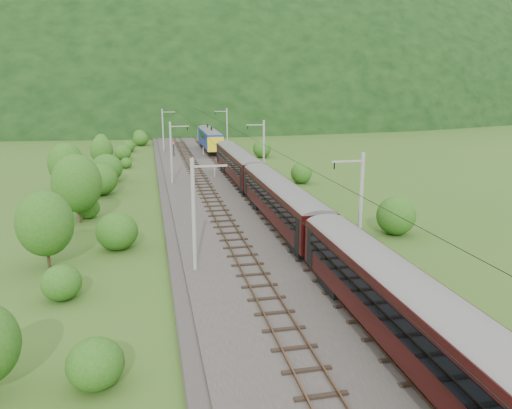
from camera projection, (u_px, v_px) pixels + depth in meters
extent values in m
plane|color=#32581B|center=(279.00, 267.00, 36.85)|extent=(600.00, 600.00, 0.00)
cube|color=#38332D|center=(252.00, 227.00, 46.31)|extent=(14.00, 220.00, 0.30)
cube|color=brown|center=(219.00, 226.00, 45.59)|extent=(0.08, 220.00, 0.15)
cube|color=brown|center=(234.00, 225.00, 45.88)|extent=(0.08, 220.00, 0.15)
cube|color=black|center=(226.00, 227.00, 45.77)|extent=(2.40, 220.00, 0.12)
cube|color=brown|center=(270.00, 223.00, 46.57)|extent=(0.08, 220.00, 0.15)
cube|color=brown|center=(284.00, 222.00, 46.86)|extent=(0.08, 220.00, 0.15)
cube|color=black|center=(277.00, 224.00, 46.75)|extent=(2.40, 220.00, 0.12)
cylinder|color=gray|center=(194.00, 215.00, 34.55)|extent=(0.28, 0.28, 8.00)
cube|color=gray|center=(210.00, 166.00, 33.99)|extent=(2.40, 0.12, 0.12)
cylinder|color=black|center=(224.00, 170.00, 34.26)|extent=(0.10, 0.10, 0.50)
cylinder|color=gray|center=(171.00, 153.00, 64.93)|extent=(0.28, 0.28, 8.00)
cube|color=gray|center=(179.00, 126.00, 64.36)|extent=(2.40, 0.12, 0.12)
cylinder|color=black|center=(187.00, 128.00, 64.63)|extent=(0.10, 0.10, 0.50)
cylinder|color=gray|center=(163.00, 130.00, 95.30)|extent=(0.28, 0.28, 8.00)
cube|color=gray|center=(169.00, 112.00, 94.73)|extent=(2.40, 0.12, 0.12)
cylinder|color=black|center=(174.00, 114.00, 95.01)|extent=(0.10, 0.10, 0.50)
cylinder|color=gray|center=(159.00, 118.00, 125.67)|extent=(0.28, 0.28, 8.00)
cube|color=gray|center=(163.00, 105.00, 125.10)|extent=(2.40, 0.12, 0.12)
cylinder|color=black|center=(167.00, 106.00, 125.38)|extent=(0.10, 0.10, 0.50)
cylinder|color=gray|center=(156.00, 111.00, 156.04)|extent=(0.28, 0.28, 8.00)
cube|color=gray|center=(160.00, 100.00, 155.47)|extent=(2.40, 0.12, 0.12)
cylinder|color=black|center=(163.00, 101.00, 155.75)|extent=(0.10, 0.10, 0.50)
cylinder|color=gray|center=(361.00, 206.00, 37.09)|extent=(0.28, 0.28, 8.00)
cube|color=gray|center=(348.00, 161.00, 36.03)|extent=(2.40, 0.12, 0.12)
cylinder|color=black|center=(334.00, 166.00, 35.90)|extent=(0.10, 0.10, 0.50)
cylinder|color=gray|center=(264.00, 150.00, 67.46)|extent=(0.28, 0.28, 8.00)
cube|color=gray|center=(255.00, 125.00, 66.40)|extent=(2.40, 0.12, 0.12)
cylinder|color=black|center=(248.00, 127.00, 66.27)|extent=(0.10, 0.10, 0.50)
cylinder|color=gray|center=(227.00, 129.00, 97.83)|extent=(0.28, 0.28, 8.00)
cube|color=gray|center=(221.00, 111.00, 96.78)|extent=(2.40, 0.12, 0.12)
cylinder|color=black|center=(216.00, 113.00, 96.64)|extent=(0.10, 0.10, 0.50)
cylinder|color=gray|center=(208.00, 118.00, 128.21)|extent=(0.28, 0.28, 8.00)
cube|color=gray|center=(203.00, 104.00, 127.15)|extent=(2.40, 0.12, 0.12)
cylinder|color=black|center=(199.00, 106.00, 127.01)|extent=(0.10, 0.10, 0.50)
cylinder|color=gray|center=(196.00, 111.00, 158.58)|extent=(0.28, 0.28, 8.00)
cube|color=gray|center=(192.00, 100.00, 157.52)|extent=(2.40, 0.12, 0.12)
cylinder|color=black|center=(189.00, 101.00, 157.39)|extent=(0.10, 0.10, 0.50)
cylinder|color=black|center=(225.00, 154.00, 44.15)|extent=(0.03, 198.00, 0.03)
cylinder|color=black|center=(278.00, 152.00, 45.13)|extent=(0.03, 198.00, 0.03)
ellipsoid|color=black|center=(163.00, 106.00, 283.62)|extent=(504.00, 360.00, 244.00)
cube|color=black|center=(400.00, 305.00, 23.94)|extent=(2.78, 21.12, 2.88)
cylinder|color=slate|center=(402.00, 280.00, 23.63)|extent=(2.78, 21.01, 2.78)
cube|color=black|center=(373.00, 301.00, 23.57)|extent=(0.05, 18.59, 1.10)
cube|color=black|center=(427.00, 296.00, 24.14)|extent=(0.05, 18.59, 1.10)
cube|color=black|center=(341.00, 282.00, 31.40)|extent=(2.11, 3.07, 0.86)
cube|color=black|center=(281.00, 201.00, 44.84)|extent=(2.78, 21.12, 2.88)
cylinder|color=slate|center=(281.00, 187.00, 44.53)|extent=(2.78, 21.01, 2.78)
cube|color=black|center=(266.00, 198.00, 44.47)|extent=(0.05, 18.59, 1.10)
cube|color=black|center=(296.00, 196.00, 45.04)|extent=(0.05, 18.59, 1.10)
cube|color=black|center=(306.00, 246.00, 38.27)|extent=(2.11, 3.07, 0.86)
cube|color=black|center=(263.00, 202.00, 52.30)|extent=(2.11, 3.07, 0.86)
cube|color=black|center=(238.00, 163.00, 65.74)|extent=(2.78, 21.12, 2.88)
cylinder|color=slate|center=(238.00, 153.00, 65.43)|extent=(2.78, 21.01, 2.78)
cube|color=black|center=(227.00, 161.00, 65.37)|extent=(0.05, 18.59, 1.10)
cube|color=black|center=(248.00, 160.00, 65.94)|extent=(0.05, 18.59, 1.10)
cube|color=black|center=(249.00, 188.00, 59.17)|extent=(2.11, 3.07, 0.86)
cube|color=black|center=(229.00, 168.00, 73.20)|extent=(2.11, 3.07, 0.86)
cube|color=#13319B|center=(210.00, 138.00, 94.84)|extent=(2.78, 17.28, 2.88)
cylinder|color=slate|center=(209.00, 131.00, 94.53)|extent=(2.78, 17.19, 2.78)
cube|color=black|center=(202.00, 136.00, 94.47)|extent=(0.05, 15.21, 1.10)
cube|color=black|center=(217.00, 136.00, 95.04)|extent=(0.05, 15.21, 1.10)
cube|color=black|center=(214.00, 152.00, 89.55)|extent=(2.11, 3.07, 0.86)
cube|color=black|center=(206.00, 144.00, 101.03)|extent=(2.11, 3.07, 0.86)
cube|color=gold|center=(205.00, 135.00, 102.89)|extent=(2.84, 0.50, 2.59)
cube|color=gold|center=(216.00, 144.00, 86.87)|extent=(2.84, 0.50, 2.59)
cube|color=black|center=(208.00, 126.00, 97.21)|extent=(0.08, 1.60, 0.86)
cylinder|color=red|center=(215.00, 171.00, 70.16)|extent=(0.15, 0.15, 1.45)
cylinder|color=red|center=(203.00, 151.00, 90.97)|extent=(0.15, 0.15, 1.43)
cylinder|color=black|center=(174.00, 150.00, 89.21)|extent=(0.16, 0.16, 2.24)
sphere|color=red|center=(174.00, 143.00, 88.93)|extent=(0.27, 0.27, 0.27)
ellipsoid|color=#1B5516|center=(95.00, 364.00, 22.06)|extent=(2.56, 2.56, 2.30)
ellipsoid|color=#1B5516|center=(61.00, 283.00, 31.03)|extent=(2.49, 2.49, 2.24)
ellipsoid|color=#1B5516|center=(117.00, 231.00, 40.30)|extent=(3.37, 3.37, 3.04)
ellipsoid|color=#1B5516|center=(87.00, 208.00, 49.63)|extent=(2.45, 2.45, 2.20)
ellipsoid|color=#1B5516|center=(100.00, 180.00, 59.62)|extent=(4.25, 4.25, 3.82)
ellipsoid|color=#1B5516|center=(107.00, 168.00, 67.43)|extent=(4.25, 4.25, 3.82)
ellipsoid|color=#1B5516|center=(126.00, 163.00, 78.61)|extent=(1.87, 1.87, 1.68)
ellipsoid|color=#1B5516|center=(123.00, 153.00, 86.29)|extent=(3.00, 3.00, 2.70)
ellipsoid|color=#1B5516|center=(128.00, 146.00, 96.18)|extent=(2.66, 2.66, 2.39)
ellipsoid|color=#1B5516|center=(141.00, 139.00, 106.01)|extent=(3.26, 3.26, 2.93)
ellipsoid|color=#1B5516|center=(140.00, 135.00, 114.42)|extent=(2.93, 2.93, 2.63)
ellipsoid|color=#1B5516|center=(140.00, 132.00, 122.10)|extent=(2.73, 2.73, 2.45)
cylinder|color=black|center=(47.00, 247.00, 36.35)|extent=(0.24, 0.24, 3.14)
ellipsoid|color=#1B5516|center=(45.00, 223.00, 35.93)|extent=(4.04, 4.04, 4.84)
cylinder|color=black|center=(79.00, 204.00, 47.93)|extent=(0.24, 0.24, 3.64)
ellipsoid|color=#1B5516|center=(77.00, 183.00, 47.44)|extent=(4.67, 4.67, 5.61)
cylinder|color=black|center=(68.00, 179.00, 60.93)|extent=(0.24, 0.24, 3.36)
ellipsoid|color=#1B5516|center=(66.00, 164.00, 60.47)|extent=(4.31, 4.31, 5.18)
cylinder|color=black|center=(102.00, 160.00, 78.00)|extent=(0.24, 0.24, 2.74)
ellipsoid|color=#1B5516|center=(101.00, 150.00, 77.63)|extent=(3.52, 3.52, 4.23)
cylinder|color=black|center=(102.00, 149.00, 93.46)|extent=(0.24, 0.24, 2.10)
ellipsoid|color=#1B5516|center=(101.00, 142.00, 93.17)|extent=(2.70, 2.70, 3.24)
ellipsoid|color=#1B5516|center=(396.00, 218.00, 44.29)|extent=(3.47, 3.47, 3.12)
ellipsoid|color=#1B5516|center=(301.00, 174.00, 66.72)|extent=(2.85, 2.85, 2.57)
ellipsoid|color=#1B5516|center=(262.00, 150.00, 89.35)|extent=(3.21, 3.21, 2.89)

